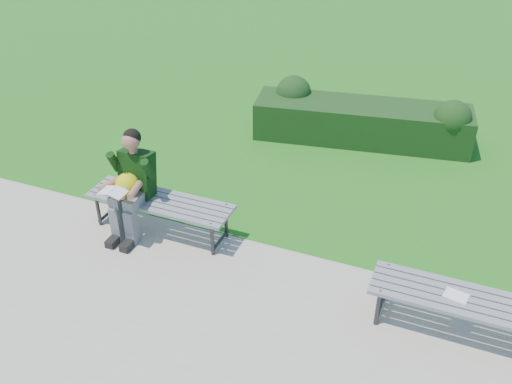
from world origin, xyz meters
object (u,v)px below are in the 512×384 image
bench_left (160,204)px  paper_sheet (456,296)px  bench_right (466,303)px  seated_boy (131,181)px  hedge (362,119)px

bench_left → paper_sheet: size_ratio=7.26×
bench_right → paper_sheet: bench_right is taller
paper_sheet → bench_right: bearing=0.0°
bench_right → seated_boy: size_ratio=1.37×
bench_left → seated_boy: 0.44m
hedge → seated_boy: bearing=-119.5°
hedge → bench_right: (1.88, -3.76, 0.07)m
bench_left → hedge: bearing=63.7°
hedge → seated_boy: 4.02m
hedge → paper_sheet: hedge is taller
bench_left → paper_sheet: bearing=-6.3°
hedge → bench_right: size_ratio=1.90×
bench_left → seated_boy: size_ratio=1.37×
seated_boy → paper_sheet: bearing=-4.3°
hedge → paper_sheet: size_ratio=13.80×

